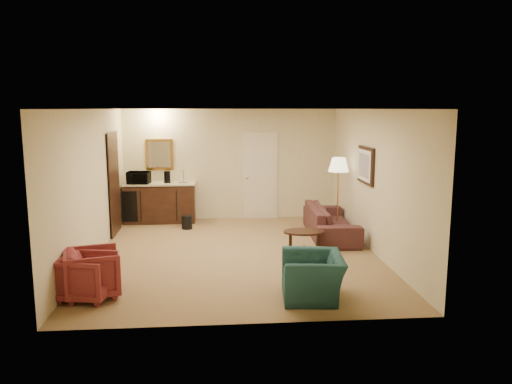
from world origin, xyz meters
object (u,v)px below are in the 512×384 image
wetbar_cabinet (160,203)px  waste_bin (187,222)px  rose_chair_far (93,270)px  floor_lamp (338,195)px  rose_chair_near (87,275)px  sofa (331,216)px  microwave (139,176)px  coffee_table (304,242)px  coffee_maker (167,177)px  teal_armchair (313,269)px

wetbar_cabinet → waste_bin: 1.02m
rose_chair_far → floor_lamp: size_ratio=0.46×
rose_chair_near → rose_chair_far: 0.12m
sofa → rose_chair_far: 5.05m
waste_bin → microwave: microwave is taller
sofa → rose_chair_near: bearing=129.3°
wetbar_cabinet → coffee_table: bearing=-44.5°
floor_lamp → coffee_maker: 3.90m
rose_chair_near → rose_chair_far: bearing=-15.2°
wetbar_cabinet → sofa: wetbar_cabinet is taller
teal_armchair → waste_bin: bearing=-149.7°
wetbar_cabinet → microwave: size_ratio=3.32×
coffee_maker → rose_chair_near: bearing=-107.5°
waste_bin → coffee_maker: (-0.47, 0.71, 0.91)m
coffee_table → microwave: 4.39m
rose_chair_far → microwave: 4.60m
wetbar_cabinet → rose_chair_far: bearing=-95.5°
coffee_table → floor_lamp: (0.98, 1.50, 0.59)m
microwave → coffee_maker: bearing=14.3°
wetbar_cabinet → rose_chair_near: bearing=-96.0°
floor_lamp → microwave: floor_lamp is taller
waste_bin → microwave: 1.59m
rose_chair_near → coffee_table: 3.87m
floor_lamp → coffee_maker: (-3.67, 1.31, 0.25)m
teal_armchair → floor_lamp: floor_lamp is taller
rose_chair_near → floor_lamp: size_ratio=0.43×
sofa → teal_armchair: bearing=165.3°
teal_armchair → microwave: bearing=-142.4°
microwave → rose_chair_far: bearing=-81.9°
wetbar_cabinet → teal_armchair: 5.57m
rose_chair_near → waste_bin: 4.17m
rose_chair_near → waste_bin: size_ratio=2.41×
wetbar_cabinet → microwave: bearing=-170.4°
rose_chair_near → coffee_table: bearing=-49.4°
wetbar_cabinet → microwave: microwave is taller
microwave → coffee_maker: size_ratio=1.83×
sofa → microwave: microwave is taller
coffee_table → rose_chair_near: bearing=-150.6°
sofa → waste_bin: sofa is taller
wetbar_cabinet → waste_bin: bearing=-47.9°
coffee_table → floor_lamp: 1.89m
teal_armchair → coffee_maker: 5.52m
waste_bin → rose_chair_near: bearing=-106.0°
sofa → teal_armchair: size_ratio=2.31×
teal_armchair → rose_chair_near: bearing=-88.4°
sofa → rose_chair_far: sofa is taller
rose_chair_near → coffee_maker: size_ratio=2.58×
rose_chair_near → floor_lamp: bearing=-40.9°
rose_chair_near → microwave: bearing=10.5°
teal_armchair → rose_chair_far: teal_armchair is taller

